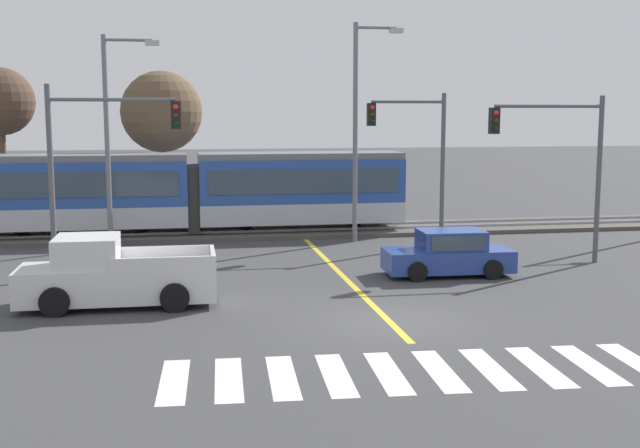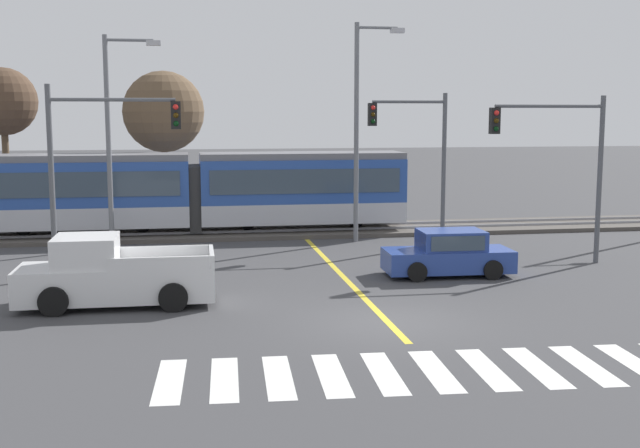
# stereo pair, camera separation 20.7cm
# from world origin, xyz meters

# --- Properties ---
(ground_plane) EXTENTS (200.00, 200.00, 0.00)m
(ground_plane) POSITION_xyz_m (0.00, 0.00, 0.00)
(ground_plane) COLOR #3D3D3F
(track_bed) EXTENTS (120.00, 4.00, 0.18)m
(track_bed) POSITION_xyz_m (0.00, 15.71, 0.09)
(track_bed) COLOR #4C4742
(track_bed) RESTS_ON ground
(rail_near) EXTENTS (120.00, 0.08, 0.10)m
(rail_near) POSITION_xyz_m (0.00, 14.99, 0.23)
(rail_near) COLOR #939399
(rail_near) RESTS_ON track_bed
(rail_far) EXTENTS (120.00, 0.08, 0.10)m
(rail_far) POSITION_xyz_m (0.00, 16.43, 0.23)
(rail_far) COLOR #939399
(rail_far) RESTS_ON track_bed
(light_rail_tram) EXTENTS (18.50, 2.64, 3.43)m
(light_rail_tram) POSITION_xyz_m (-4.67, 15.70, 2.05)
(light_rail_tram) COLOR #B7BAC1
(light_rail_tram) RESTS_ON track_bed
(crosswalk_stripe_0) EXTENTS (0.71, 2.83, 0.01)m
(crosswalk_stripe_0) POSITION_xyz_m (-5.49, -3.75, 0.00)
(crosswalk_stripe_0) COLOR silver
(crosswalk_stripe_0) RESTS_ON ground
(crosswalk_stripe_1) EXTENTS (0.71, 2.83, 0.01)m
(crosswalk_stripe_1) POSITION_xyz_m (-4.39, -3.81, 0.00)
(crosswalk_stripe_1) COLOR silver
(crosswalk_stripe_1) RESTS_ON ground
(crosswalk_stripe_2) EXTENTS (0.71, 2.83, 0.01)m
(crosswalk_stripe_2) POSITION_xyz_m (-3.30, -3.86, 0.00)
(crosswalk_stripe_2) COLOR silver
(crosswalk_stripe_2) RESTS_ON ground
(crosswalk_stripe_3) EXTENTS (0.71, 2.83, 0.01)m
(crosswalk_stripe_3) POSITION_xyz_m (-2.20, -3.92, 0.00)
(crosswalk_stripe_3) COLOR silver
(crosswalk_stripe_3) RESTS_ON ground
(crosswalk_stripe_4) EXTENTS (0.71, 2.83, 0.01)m
(crosswalk_stripe_4) POSITION_xyz_m (-1.10, -3.98, 0.00)
(crosswalk_stripe_4) COLOR silver
(crosswalk_stripe_4) RESTS_ON ground
(crosswalk_stripe_5) EXTENTS (0.71, 2.83, 0.01)m
(crosswalk_stripe_5) POSITION_xyz_m (0.00, -4.04, 0.00)
(crosswalk_stripe_5) COLOR silver
(crosswalk_stripe_5) RESTS_ON ground
(crosswalk_stripe_6) EXTENTS (0.71, 2.83, 0.01)m
(crosswalk_stripe_6) POSITION_xyz_m (1.10, -4.10, 0.00)
(crosswalk_stripe_6) COLOR silver
(crosswalk_stripe_6) RESTS_ON ground
(crosswalk_stripe_7) EXTENTS (0.71, 2.83, 0.01)m
(crosswalk_stripe_7) POSITION_xyz_m (2.20, -4.15, 0.00)
(crosswalk_stripe_7) COLOR silver
(crosswalk_stripe_7) RESTS_ON ground
(crosswalk_stripe_8) EXTENTS (0.71, 2.83, 0.01)m
(crosswalk_stripe_8) POSITION_xyz_m (3.30, -4.21, 0.00)
(crosswalk_stripe_8) COLOR silver
(crosswalk_stripe_8) RESTS_ON ground
(crosswalk_stripe_9) EXTENTS (0.71, 2.83, 0.01)m
(crosswalk_stripe_9) POSITION_xyz_m (4.39, -4.27, 0.00)
(crosswalk_stripe_9) COLOR silver
(crosswalk_stripe_9) RESTS_ON ground
(lane_centre_line) EXTENTS (0.20, 15.74, 0.01)m
(lane_centre_line) POSITION_xyz_m (0.00, 5.83, 0.00)
(lane_centre_line) COLOR gold
(lane_centre_line) RESTS_ON ground
(sedan_crossing) EXTENTS (4.26, 2.03, 1.52)m
(sedan_crossing) POSITION_xyz_m (3.48, 5.46, 0.70)
(sedan_crossing) COLOR #284293
(sedan_crossing) RESTS_ON ground
(pickup_truck) EXTENTS (5.42, 2.28, 1.98)m
(pickup_truck) POSITION_xyz_m (-7.16, 3.03, 0.84)
(pickup_truck) COLOR silver
(pickup_truck) RESTS_ON ground
(traffic_light_mid_right) EXTENTS (4.25, 0.38, 5.96)m
(traffic_light_mid_right) POSITION_xyz_m (8.02, 6.74, 4.00)
(traffic_light_mid_right) COLOR #515459
(traffic_light_mid_right) RESTS_ON ground
(traffic_light_mid_left) EXTENTS (4.25, 0.38, 6.27)m
(traffic_light_mid_left) POSITION_xyz_m (-7.91, 7.26, 4.15)
(traffic_light_mid_left) COLOR #515459
(traffic_light_mid_left) RESTS_ON ground
(traffic_light_far_right) EXTENTS (3.25, 0.38, 6.15)m
(traffic_light_far_right) POSITION_xyz_m (4.25, 11.60, 4.06)
(traffic_light_far_right) COLOR #515459
(traffic_light_far_right) RESTS_ON ground
(street_lamp_west) EXTENTS (2.22, 0.28, 8.36)m
(street_lamp_west) POSITION_xyz_m (-7.80, 13.05, 4.76)
(street_lamp_west) COLOR slate
(street_lamp_west) RESTS_ON ground
(street_lamp_centre) EXTENTS (2.07, 0.28, 8.99)m
(street_lamp_centre) POSITION_xyz_m (2.12, 12.89, 5.06)
(street_lamp_centre) COLOR slate
(street_lamp_centre) RESTS_ON ground
(bare_tree_far_west) EXTENTS (3.20, 3.20, 7.49)m
(bare_tree_far_west) POSITION_xyz_m (-13.47, 20.66, 5.84)
(bare_tree_far_west) COLOR brown
(bare_tree_far_west) RESTS_ON ground
(bare_tree_west) EXTENTS (3.84, 3.84, 7.33)m
(bare_tree_west) POSITION_xyz_m (-5.99, 19.35, 5.38)
(bare_tree_west) COLOR brown
(bare_tree_west) RESTS_ON ground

